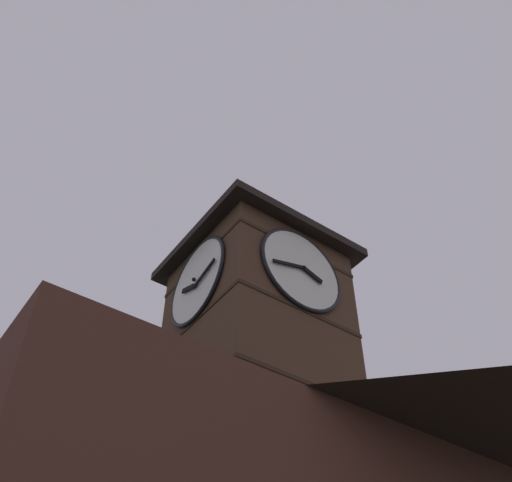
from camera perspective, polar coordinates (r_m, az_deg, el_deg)
name	(u,v)px	position (r m, az deg, el deg)	size (l,w,h in m)	color
clock_tower	(257,317)	(15.81, 0.10, -6.92)	(4.22, 4.22, 8.10)	#4C3323
flying_bird_high	(243,210)	(25.12, -1.16, 2.86)	(0.62, 0.54, 0.15)	black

